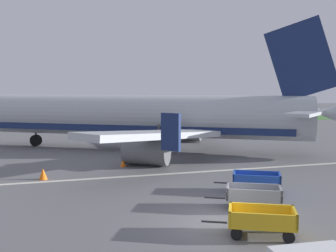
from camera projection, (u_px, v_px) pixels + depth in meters
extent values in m
plane|color=slate|center=(220.00, 223.00, 16.91)|extent=(220.00, 220.00, 0.00)
cube|color=#477A38|center=(87.00, 119.00, 73.12)|extent=(220.00, 28.00, 0.06)
cube|color=silver|center=(158.00, 174.00, 26.28)|extent=(120.00, 0.36, 0.01)
cylinder|color=#B2B7BC|center=(138.00, 116.00, 36.22)|extent=(27.55, 18.76, 3.70)
cube|color=navy|center=(139.00, 127.00, 36.32)|extent=(24.89, 17.04, 0.56)
cube|color=#B2B7BC|center=(157.00, 135.00, 27.20)|extent=(11.98, 9.85, 1.35)
cube|color=navy|center=(171.00, 132.00, 20.19)|extent=(0.82, 1.00, 1.90)
cylinder|color=slate|center=(146.00, 150.00, 29.14)|extent=(3.83, 3.46, 2.10)
cube|color=#B2B7BC|center=(200.00, 117.00, 43.29)|extent=(4.67, 13.25, 1.35)
cube|color=navy|center=(231.00, 106.00, 48.81)|extent=(1.12, 0.38, 1.90)
cylinder|color=slate|center=(186.00, 131.00, 42.23)|extent=(3.83, 3.46, 2.10)
cube|color=navy|center=(301.00, 59.00, 32.31)|extent=(5.29, 3.41, 6.88)
cube|color=#B2B7BC|center=(305.00, 114.00, 29.57)|extent=(5.12, 4.75, 0.24)
cube|color=#B2B7BC|center=(300.00, 109.00, 35.74)|extent=(2.95, 5.47, 0.24)
cylinder|color=#4C4C51|center=(36.00, 130.00, 39.00)|extent=(0.20, 0.20, 2.04)
cylinder|color=black|center=(36.00, 140.00, 39.10)|extent=(1.17, 0.96, 1.10)
cylinder|color=#4C4C51|center=(158.00, 137.00, 33.62)|extent=(0.20, 0.20, 2.04)
cylinder|color=black|center=(159.00, 149.00, 33.72)|extent=(1.17, 0.96, 1.10)
cylinder|color=#4C4C51|center=(171.00, 131.00, 37.86)|extent=(0.20, 0.20, 2.04)
cylinder|color=black|center=(171.00, 142.00, 37.96)|extent=(1.17, 0.96, 1.10)
cube|color=gold|center=(262.00, 224.00, 15.36)|extent=(2.86, 2.37, 0.08)
cube|color=gold|center=(263.00, 221.00, 14.69)|extent=(2.28, 1.21, 0.55)
cube|color=gold|center=(261.00, 211.00, 15.96)|extent=(2.28, 1.21, 0.55)
cube|color=gold|center=(230.00, 214.00, 15.53)|extent=(0.72, 1.30, 0.55)
cube|color=gold|center=(295.00, 217.00, 15.12)|extent=(0.72, 1.30, 0.55)
cylinder|color=#2D2D33|center=(214.00, 222.00, 15.67)|extent=(0.93, 0.52, 0.08)
cylinder|color=black|center=(237.00, 234.00, 14.99)|extent=(0.46, 0.34, 0.44)
cylinder|color=black|center=(237.00, 224.00, 16.09)|extent=(0.46, 0.34, 0.44)
cylinder|color=black|center=(289.00, 237.00, 14.67)|extent=(0.46, 0.34, 0.44)
cylinder|color=black|center=(285.00, 227.00, 15.77)|extent=(0.46, 0.34, 0.44)
cube|color=gray|center=(254.00, 199.00, 18.78)|extent=(2.86, 2.39, 0.08)
cube|color=gray|center=(254.00, 196.00, 18.12)|extent=(2.27, 1.23, 0.55)
cube|color=gray|center=(253.00, 189.00, 19.39)|extent=(2.27, 1.23, 0.55)
cube|color=gray|center=(228.00, 191.00, 18.97)|extent=(0.73, 1.29, 0.55)
cube|color=gray|center=(280.00, 193.00, 18.54)|extent=(0.73, 1.29, 0.55)
cylinder|color=#2D2D33|center=(215.00, 198.00, 19.11)|extent=(0.93, 0.53, 0.08)
cylinder|color=black|center=(233.00, 207.00, 18.43)|extent=(0.46, 0.34, 0.44)
cylinder|color=black|center=(233.00, 200.00, 19.53)|extent=(0.46, 0.34, 0.44)
cylinder|color=black|center=(275.00, 209.00, 18.09)|extent=(0.46, 0.34, 0.44)
cylinder|color=black|center=(273.00, 202.00, 19.19)|extent=(0.46, 0.34, 0.44)
cube|color=#234CB2|center=(256.00, 184.00, 21.76)|extent=(2.86, 2.42, 0.08)
cube|color=#234CB2|center=(257.00, 181.00, 21.10)|extent=(2.25, 1.27, 0.55)
cube|color=#234CB2|center=(256.00, 175.00, 22.36)|extent=(2.25, 1.27, 0.55)
cube|color=#234CB2|center=(234.00, 177.00, 21.97)|extent=(0.75, 1.28, 0.55)
cube|color=#234CB2|center=(280.00, 179.00, 21.49)|extent=(0.75, 1.28, 0.55)
cylinder|color=#2D2D33|center=(223.00, 183.00, 22.12)|extent=(0.92, 0.54, 0.08)
cylinder|color=black|center=(238.00, 190.00, 21.42)|extent=(0.46, 0.35, 0.44)
cylinder|color=black|center=(239.00, 185.00, 22.52)|extent=(0.46, 0.35, 0.44)
cylinder|color=black|center=(275.00, 192.00, 21.05)|extent=(0.46, 0.35, 0.44)
cylinder|color=black|center=(274.00, 187.00, 22.14)|extent=(0.46, 0.35, 0.44)
cone|color=orange|center=(123.00, 163.00, 28.90)|extent=(0.42, 0.42, 0.55)
cone|color=orange|center=(43.00, 174.00, 24.84)|extent=(0.53, 0.53, 0.69)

